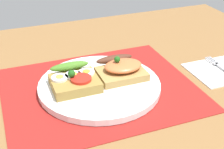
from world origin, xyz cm
name	(u,v)px	position (x,y,z in cm)	size (l,w,h in cm)	color
ground_plane	(100,95)	(0.00, 0.00, -1.60)	(120.00, 90.00, 3.20)	olive
placemat	(100,89)	(0.00, 0.00, 0.15)	(42.26, 34.79, 0.30)	maroon
plate	(99,85)	(0.00, 0.00, 1.01)	(27.17, 27.17, 1.42)	white
sandwich_egg_tomato	(75,80)	(-5.48, 0.38, 3.28)	(10.00, 10.09, 4.37)	olive
sandwich_salmon	(121,69)	(5.72, 1.31, 3.50)	(10.63, 9.50, 5.09)	#A98548
napkin	(219,70)	(30.37, -2.82, 0.30)	(14.26, 12.71, 0.60)	white
fork	(222,67)	(31.31, -2.43, 0.76)	(1.62, 13.01, 0.32)	#B7B7BC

